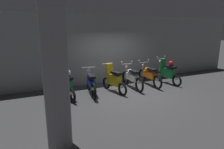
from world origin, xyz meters
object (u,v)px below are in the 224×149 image
at_px(motorbike_slot_0, 67,84).
at_px(support_pillar, 56,77).
at_px(motorbike_slot_5, 167,72).
at_px(motorbike_slot_2, 113,80).
at_px(motorbike_slot_1, 91,83).
at_px(motorbike_slot_4, 149,75).
at_px(motorbike_slot_3, 132,77).

relative_size(motorbike_slot_0, support_pillar, 0.52).
bearing_deg(motorbike_slot_5, support_pillar, -151.33).
distance_m(motorbike_slot_2, motorbike_slot_5, 2.92).
xyz_separation_m(motorbike_slot_1, motorbike_slot_4, (2.91, 0.10, 0.00)).
bearing_deg(motorbike_slot_2, motorbike_slot_3, 8.75).
bearing_deg(motorbike_slot_0, support_pillar, -104.56).
bearing_deg(motorbike_slot_0, motorbike_slot_4, 1.91).
bearing_deg(motorbike_slot_4, motorbike_slot_2, -174.13).
bearing_deg(motorbike_slot_3, motorbike_slot_0, -178.43).
height_order(motorbike_slot_2, motorbike_slot_3, motorbike_slot_2).
bearing_deg(motorbike_slot_3, motorbike_slot_1, -178.61).
relative_size(motorbike_slot_1, motorbike_slot_4, 0.99).
bearing_deg(support_pillar, motorbike_slot_2, 47.76).
xyz_separation_m(motorbike_slot_4, motorbike_slot_5, (0.97, -0.12, 0.08)).
height_order(motorbike_slot_1, motorbike_slot_3, motorbike_slot_3).
distance_m(motorbike_slot_0, motorbike_slot_5, 4.86).
xyz_separation_m(motorbike_slot_3, support_pillar, (-3.72, -3.17, 1.13)).
height_order(motorbike_slot_2, motorbike_slot_5, motorbike_slot_5).
distance_m(motorbike_slot_1, support_pillar, 3.77).
xyz_separation_m(motorbike_slot_3, motorbike_slot_4, (0.97, 0.05, 0.00)).
relative_size(motorbike_slot_2, motorbike_slot_3, 0.85).
distance_m(motorbike_slot_4, motorbike_slot_5, 0.98).
xyz_separation_m(motorbike_slot_0, support_pillar, (-0.80, -3.09, 1.06)).
bearing_deg(motorbike_slot_5, motorbike_slot_1, 179.60).
distance_m(motorbike_slot_3, motorbike_slot_5, 1.94).
bearing_deg(motorbike_slot_5, motorbike_slot_3, 177.80).
xyz_separation_m(motorbike_slot_4, support_pillar, (-4.69, -3.22, 1.13)).
bearing_deg(motorbike_slot_2, motorbike_slot_4, 5.87).
height_order(motorbike_slot_1, motorbike_slot_4, motorbike_slot_4).
bearing_deg(motorbike_slot_3, motorbike_slot_5, -2.20).
bearing_deg(motorbike_slot_4, support_pillar, -145.55).
relative_size(motorbike_slot_3, support_pillar, 0.60).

